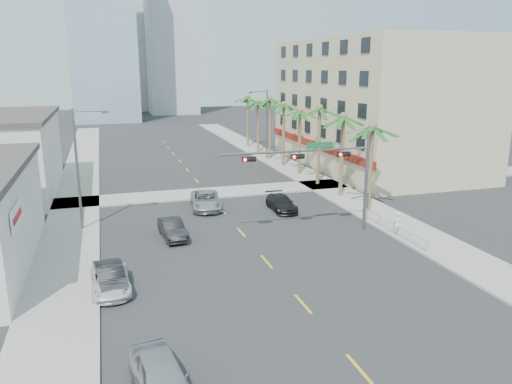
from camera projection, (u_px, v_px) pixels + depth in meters
ground at (289, 288)px, 27.49m from camera, size 260.00×260.00×0.00m
sidewalk_right at (331, 189)px, 49.43m from camera, size 4.00×120.00×0.15m
sidewalk_left at (75, 209)px, 42.62m from camera, size 4.00×120.00×0.15m
sidewalk_cross at (208, 193)px, 47.88m from camera, size 80.00×4.00×0.15m
building_right at (373, 104)px, 59.74m from camera, size 15.25×28.00×15.00m
tower_far_left at (100, 9)px, 107.50m from camera, size 14.00×14.00×48.00m
tower_far_center at (120, 33)px, 137.47m from camera, size 16.00×16.00×42.00m
traffic_signal_mast at (327, 166)px, 35.28m from camera, size 11.12×0.54×7.20m
palm_tree_0 at (373, 128)px, 40.19m from camera, size 4.80×4.80×7.80m
palm_tree_1 at (343, 117)px, 44.93m from camera, size 4.80×4.80×8.16m
palm_tree_2 at (320, 109)px, 49.67m from camera, size 4.80×4.80×8.52m
palm_tree_3 at (300, 112)px, 54.66m from camera, size 4.80×4.80×7.80m
palm_tree_4 at (284, 105)px, 59.40m from camera, size 4.80×4.80×8.16m
palm_tree_5 at (270, 100)px, 64.14m from camera, size 4.80×4.80×8.52m
palm_tree_6 at (258, 102)px, 69.13m from camera, size 4.80×4.80×7.80m
palm_tree_7 at (248, 98)px, 73.87m from camera, size 4.80×4.80×8.16m
streetlight_left at (80, 163)px, 36.12m from camera, size 2.55×0.25×9.00m
streetlight_right at (265, 121)px, 64.63m from camera, size 2.55×0.25×9.00m
guardrail at (394, 227)px, 35.82m from camera, size 0.08×8.08×1.00m
car_parked_near at (161, 378)px, 18.26m from camera, size 2.44×4.77×1.55m
car_parked_mid at (110, 277)px, 27.26m from camera, size 1.92×4.26×1.36m
car_parked_far at (111, 280)px, 26.99m from camera, size 2.12×4.42×1.22m
car_lane_left at (172, 229)px, 35.40m from camera, size 1.76×4.22×1.36m
car_lane_center at (206, 200)px, 42.76m from camera, size 3.04×5.53×1.47m
car_lane_right at (281, 203)px, 42.25m from camera, size 1.82×4.42×1.28m
pedestrian at (397, 224)px, 35.46m from camera, size 0.75×0.66×1.72m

